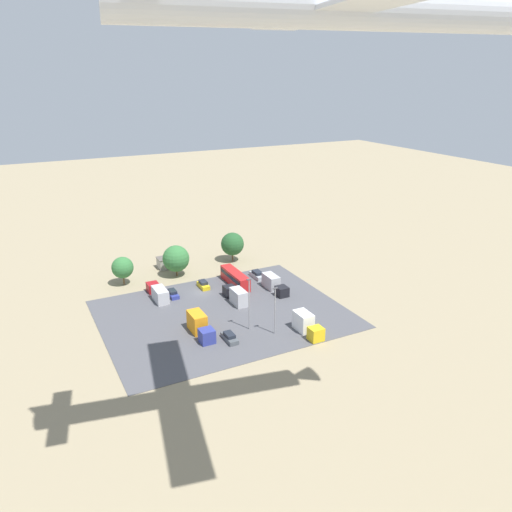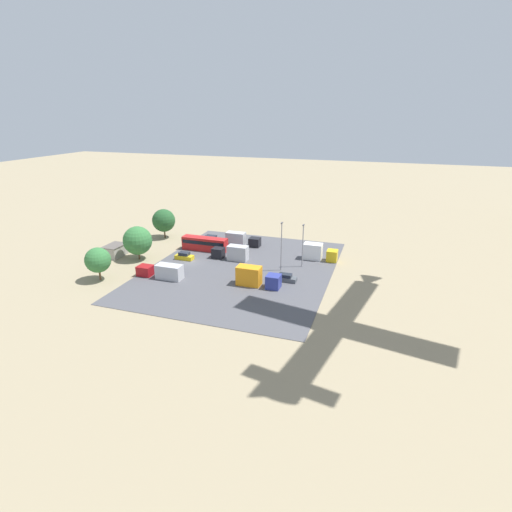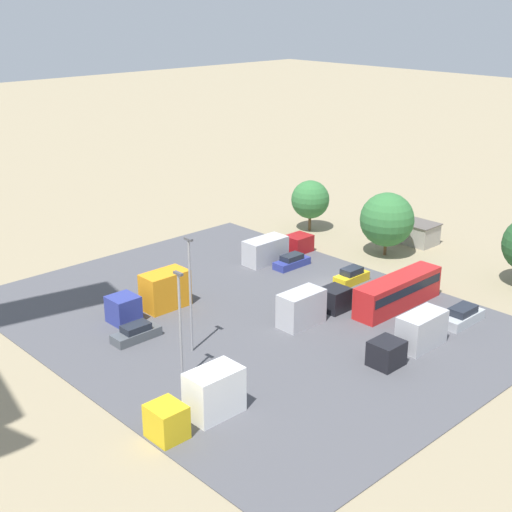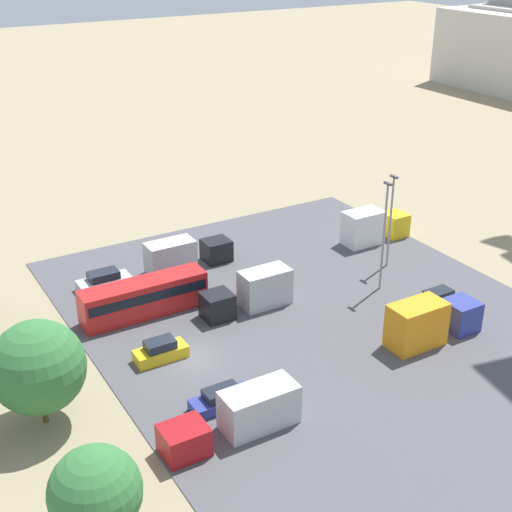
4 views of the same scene
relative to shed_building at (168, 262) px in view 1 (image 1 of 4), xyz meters
name	(u,v)px [view 1 (image 1 of 4)]	position (x,y,z in m)	size (l,w,h in m)	color
ground_plane	(202,293)	(-1.74, 17.92, -1.32)	(400.00, 400.00, 0.00)	gray
parking_lot_surface	(223,314)	(-1.74, 29.55, -1.28)	(46.57, 36.68, 0.08)	#4C4C51
shed_building	(168,262)	(0.00, 0.00, 0.00)	(5.13, 3.62, 2.63)	#9E998E
bus	(235,278)	(-10.03, 17.42, 0.42)	(2.51, 10.79, 3.08)	red
parked_car_0	(173,294)	(4.52, 17.02, -0.65)	(1.70, 4.42, 1.43)	navy
parked_car_1	(257,275)	(-16.31, 16.08, -0.56)	(1.94, 4.79, 1.64)	#ADB2B7
parked_car_2	(229,337)	(1.47, 39.77, -0.64)	(1.72, 4.39, 1.45)	#4C5156
parked_car_3	(203,285)	(-2.99, 15.78, -0.56)	(1.71, 4.02, 1.64)	gold
parked_truck_0	(274,284)	(-16.33, 24.08, 0.15)	(2.31, 8.46, 3.04)	black
parked_truck_1	(307,325)	(-12.28, 43.60, 0.36)	(2.48, 7.35, 3.50)	gold
parked_truck_2	(200,326)	(5.26, 35.12, 0.40)	(2.52, 8.26, 3.60)	navy
parked_truck_3	(158,293)	(7.52, 16.68, 0.05)	(2.42, 9.41, 2.82)	maroon
parked_truck_4	(236,295)	(-6.36, 25.76, 0.23)	(2.30, 8.05, 3.22)	black
tree_near_shed	(176,259)	(-0.10, 6.20, 2.98)	(6.23, 6.23, 7.42)	brown
tree_apron_mid	(123,268)	(12.22, 5.75, 2.78)	(4.85, 4.85, 6.53)	brown
tree_apron_far	(232,244)	(-15.94, 3.22, 3.22)	(5.79, 5.79, 7.45)	brown
light_pole_lot_centre	(249,302)	(-3.57, 37.55, 4.25)	(0.90, 0.28, 10.11)	gray
light_pole_lot_edge	(275,309)	(-6.93, 41.20, 3.75)	(0.90, 0.28, 9.11)	gray
airplane	(352,4)	(4.97, 74.36, 48.82)	(40.87, 34.01, 9.71)	silver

